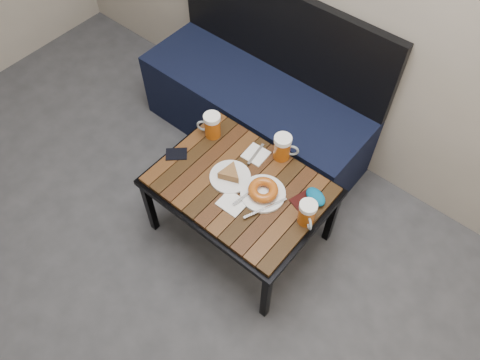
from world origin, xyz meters
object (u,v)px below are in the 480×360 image
Objects in this scene: beer_mug_centre at (283,147)px; passport_burgundy at (304,200)px; bench at (256,107)px; knit_pouch at (316,197)px; beer_mug_right at (307,213)px; plate_bagel at (263,192)px; plate_pie at (230,175)px; passport_navy at (176,154)px; cafe_table at (240,189)px; beer_mug_left at (212,125)px.

beer_mug_centre is 0.29m from passport_burgundy.
bench reaches higher than knit_pouch.
knit_pouch is at bearing 146.28° from beer_mug_right.
passport_burgundy is (0.17, 0.10, -0.02)m from plate_bagel.
knit_pouch is (0.03, 0.04, 0.02)m from passport_burgundy.
bench is at bearing 130.27° from plate_bagel.
plate_bagel is at bearing -49.73° from bench.
bench is 0.85m from passport_burgundy.
bench is 0.97m from beer_mug_right.
bench is 7.02× the size of plate_pie.
beer_mug_right is 0.66× the size of plate_pie.
knit_pouch is at bearing 33.05° from plate_bagel.
beer_mug_centre is at bearing 105.96° from plate_bagel.
plate_bagel reaches higher than passport_navy.
cafe_table is 4.21× the size of plate_pie.
passport_navy is at bearing -168.36° from plate_pie.
cafe_table is at bearing -171.26° from plate_bagel.
beer_mug_left is 0.23m from passport_navy.
bench is at bearing -111.04° from beer_mug_left.
beer_mug_centre is 1.25× the size of knit_pouch.
beer_mug_centre reaches higher than beer_mug_left.
passport_burgundy is (0.60, -0.03, -0.07)m from beer_mug_left.
beer_mug_centre is (0.05, 0.26, 0.11)m from cafe_table.
beer_mug_right is (0.36, 0.03, 0.11)m from cafe_table.
beer_mug_right is 1.09× the size of passport_burgundy.
cafe_table is at bearing -155.12° from knit_pouch.
plate_bagel is 2.59× the size of passport_navy.
knit_pouch is (-0.03, 0.12, -0.04)m from beer_mug_right.
bench reaches higher than cafe_table.
plate_bagel reaches higher than passport_burgundy.
plate_pie is at bearing -175.63° from cafe_table.
cafe_table is at bearing -141.13° from passport_burgundy.
beer_mug_left is at bearing -148.53° from beer_mug_right.
beer_mug_centre is 1.17× the size of passport_burgundy.
plate_pie is (-0.06, -0.00, 0.07)m from cafe_table.
beer_mug_left is at bearing -165.63° from passport_burgundy.
plate_bagel is 2.29× the size of passport_burgundy.
knit_pouch is (0.64, 0.00, -0.05)m from beer_mug_left.
plate_pie is at bearing -133.85° from beer_mug_right.
plate_bagel is 0.49m from passport_navy.
plate_bagel is at bearing 8.74° from cafe_table.
plate_bagel is (0.12, 0.02, 0.07)m from cafe_table.
beer_mug_right is at bearing 4.67° from plate_pie.
bench is 11.64× the size of passport_burgundy.
beer_mug_left is 1.24× the size of knit_pouch.
plate_pie reaches higher than cafe_table.
beer_mug_right is 0.13m from knit_pouch.
beer_mug_right is at bearing -34.75° from passport_burgundy.
knit_pouch is (0.27, -0.11, -0.05)m from beer_mug_centre.
passport_navy is (-0.30, -0.06, -0.02)m from plate_pie.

